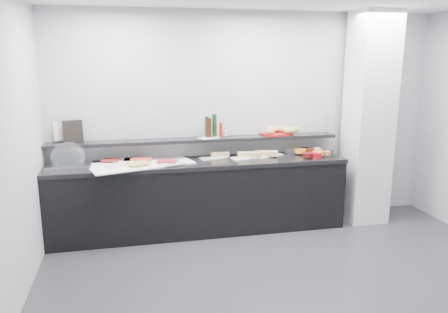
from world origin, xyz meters
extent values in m
plane|color=#2D2D30|center=(0.00, 0.00, 0.00)|extent=(5.00, 5.00, 0.00)
cube|color=#A8AAAF|center=(0.00, 2.00, 1.35)|extent=(5.00, 0.02, 2.70)
cube|color=silver|center=(1.50, 1.65, 1.35)|extent=(0.50, 0.50, 2.70)
cube|color=black|center=(-0.70, 1.70, 0.42)|extent=(3.60, 0.60, 0.85)
cube|color=black|center=(-0.70, 1.70, 0.88)|extent=(3.62, 0.62, 0.05)
cube|color=black|center=(-0.70, 1.88, 1.13)|extent=(3.60, 0.25, 0.04)
cube|color=silver|center=(-2.20, 1.73, 0.92)|extent=(0.51, 0.35, 0.04)
ellipsoid|color=silver|center=(-2.21, 1.71, 1.03)|extent=(0.39, 0.25, 0.34)
cube|color=white|center=(-1.40, 1.68, 0.91)|extent=(1.29, 0.87, 0.01)
cube|color=white|center=(-1.58, 1.84, 0.92)|extent=(0.30, 0.21, 0.01)
cube|color=maroon|center=(-1.75, 1.82, 0.94)|extent=(0.23, 0.18, 0.02)
cube|color=white|center=(-1.44, 1.84, 0.92)|extent=(0.32, 0.24, 0.01)
cube|color=#C64328|center=(-1.40, 1.78, 0.94)|extent=(0.26, 0.21, 0.02)
cube|color=white|center=(-1.64, 1.57, 0.92)|extent=(0.33, 0.29, 0.01)
cube|color=#DBB055|center=(-1.43, 1.56, 0.94)|extent=(0.28, 0.23, 0.02)
cube|color=white|center=(-1.03, 1.56, 0.92)|extent=(0.30, 0.25, 0.01)
cube|color=maroon|center=(-1.09, 1.61, 0.94)|extent=(0.26, 0.22, 0.02)
cube|color=silver|center=(-0.52, 1.80, 0.91)|extent=(0.32, 0.19, 0.01)
cube|color=tan|center=(-0.42, 1.82, 0.94)|extent=(0.23, 0.10, 0.06)
cylinder|color=silver|center=(-0.41, 1.73, 0.92)|extent=(0.16, 0.01, 0.01)
cube|color=white|center=(-0.11, 1.71, 0.91)|extent=(0.40, 0.23, 0.01)
cube|color=tan|center=(-0.08, 1.72, 0.94)|extent=(0.29, 0.14, 0.06)
cylinder|color=#AEB1B5|center=(-0.04, 1.64, 0.92)|extent=(0.13, 0.10, 0.01)
cube|color=white|center=(0.20, 1.79, 0.91)|extent=(0.43, 0.31, 0.01)
cube|color=tan|center=(0.17, 1.74, 0.94)|extent=(0.30, 0.18, 0.06)
cylinder|color=#B1B5B8|center=(0.29, 1.70, 0.92)|extent=(0.16, 0.03, 0.01)
cylinder|color=white|center=(0.51, 1.83, 0.94)|extent=(0.17, 0.17, 0.07)
cylinder|color=orange|center=(0.64, 1.79, 0.95)|extent=(0.17, 0.17, 0.05)
cylinder|color=black|center=(0.72, 1.85, 0.94)|extent=(0.15, 0.15, 0.07)
cylinder|color=#531F0B|center=(0.77, 1.79, 0.95)|extent=(0.11, 0.11, 0.05)
cylinder|color=white|center=(0.90, 1.77, 0.94)|extent=(0.22, 0.22, 0.07)
cylinder|color=white|center=(0.86, 1.80, 0.95)|extent=(0.15, 0.15, 0.05)
cylinder|color=#9C0E13|center=(0.75, 1.54, 0.94)|extent=(0.16, 0.16, 0.07)
cylinder|color=#510B10|center=(0.63, 1.54, 0.95)|extent=(0.13, 0.13, 0.05)
cylinder|color=white|center=(0.95, 1.57, 0.94)|extent=(0.21, 0.21, 0.07)
cylinder|color=#CC6F32|center=(0.81, 1.60, 0.95)|extent=(0.19, 0.19, 0.05)
cylinder|color=black|center=(0.96, 1.62, 0.94)|extent=(0.12, 0.12, 0.07)
cylinder|color=#D25F1C|center=(0.92, 1.59, 0.95)|extent=(0.11, 0.11, 0.05)
cube|color=black|center=(-2.17, 1.94, 1.28)|extent=(0.24, 0.12, 0.26)
cube|color=#D3AC98|center=(-2.31, 1.99, 1.28)|extent=(0.17, 0.09, 0.22)
cube|color=white|center=(-0.55, 1.85, 1.16)|extent=(0.28, 0.24, 0.01)
cylinder|color=#103D1D|center=(-0.58, 1.87, 1.29)|extent=(0.06, 0.06, 0.26)
cylinder|color=#39120A|center=(-0.55, 1.85, 1.28)|extent=(0.08, 0.08, 0.24)
cylinder|color=#0E3612|center=(-0.48, 1.89, 1.30)|extent=(0.06, 0.06, 0.28)
cylinder|color=red|center=(-0.40, 1.84, 1.25)|extent=(0.04, 0.04, 0.18)
cylinder|color=white|center=(-0.34, 1.88, 1.20)|extent=(0.04, 0.04, 0.07)
cylinder|color=white|center=(-0.32, 1.90, 1.20)|extent=(0.04, 0.04, 0.07)
cube|color=maroon|center=(0.34, 1.90, 1.16)|extent=(0.42, 0.34, 0.02)
ellipsoid|color=tan|center=(0.31, 1.97, 1.21)|extent=(0.17, 0.13, 0.08)
ellipsoid|color=#B99146|center=(0.44, 1.96, 1.21)|extent=(0.15, 0.13, 0.08)
ellipsoid|color=#AE7E42|center=(0.44, 1.98, 1.21)|extent=(0.18, 0.14, 0.08)
ellipsoid|color=tan|center=(0.23, 1.82, 1.21)|extent=(0.15, 0.12, 0.08)
ellipsoid|color=tan|center=(0.49, 1.84, 1.21)|extent=(0.17, 0.13, 0.08)
ellipsoid|color=tan|center=(0.60, 1.91, 1.21)|extent=(0.15, 0.10, 0.08)
cylinder|color=silver|center=(1.09, 1.86, 1.30)|extent=(0.13, 0.13, 0.30)
camera|label=1|loc=(-1.52, -3.40, 2.13)|focal=35.00mm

